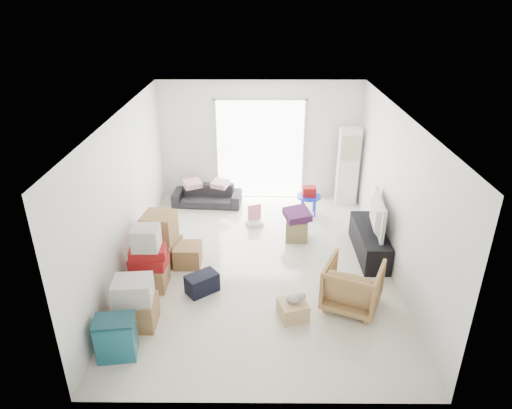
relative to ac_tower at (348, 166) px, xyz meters
The scene contains 21 objects.
room_shell 3.32m from the ac_tower, 126.35° to the right, with size 4.98×6.48×3.18m.
sliding_door 2.01m from the ac_tower, behind, with size 2.10×0.04×2.33m.
ac_tower is the anchor object (origin of this frame).
tv_console 2.35m from the ac_tower, 88.74° to the right, with size 0.46×1.53×0.51m, color black.
television 2.29m from the ac_tower, 88.74° to the right, with size 1.09×0.63×0.14m, color black.
sofa 3.20m from the ac_tower, behind, with size 1.53×0.45×0.60m, color #26262B.
pillow_left 3.47m from the ac_tower, behind, with size 0.41×0.32×0.13m, color #BF8B9F.
pillow_right 2.85m from the ac_tower, behind, with size 0.38×0.30×0.13m, color #BF8B9F.
armchair 3.86m from the ac_tower, 98.25° to the right, with size 0.80×0.75×0.83m, color tan.
storage_bins 6.24m from the ac_tower, 128.27° to the right, with size 0.56×0.43×0.60m.
box_stack_a 5.69m from the ac_tower, 131.39° to the right, with size 0.58×0.49×0.77m.
box_stack_b 5.01m from the ac_tower, 138.67° to the right, with size 0.62×0.54×1.09m.
box_stack_c 4.50m from the ac_tower, 146.07° to the right, with size 0.75×0.68×0.92m.
loose_box 4.23m from the ac_tower, 140.70° to the right, with size 0.46×0.46×0.38m, color olive.
duffel_bag 4.56m from the ac_tower, 129.91° to the right, with size 0.50×0.30×0.32m, color black.
ottoman 2.21m from the ac_tower, 126.01° to the right, with size 0.42×0.42×0.42m, color #968957.
blanket 2.14m from the ac_tower, 126.01° to the right, with size 0.46×0.46×0.14m, color #542257.
kids_table 1.18m from the ac_tower, 145.00° to the right, with size 0.52×0.52×0.65m.
toy_walker 2.46m from the ac_tower, 152.03° to the right, with size 0.39×0.37×0.41m.
wood_crate 4.39m from the ac_tower, 109.82° to the right, with size 0.40×0.40×0.26m, color #D7B47C.
plush_bunny 4.35m from the ac_tower, 109.43° to the right, with size 0.30×0.17×0.15m.
Camera 1 is at (-0.03, -6.88, 4.44)m, focal length 32.00 mm.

